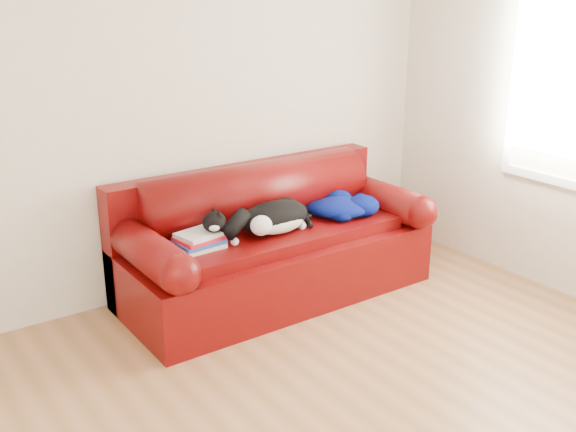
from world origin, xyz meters
The scene contains 6 objects.
room_shell centered at (0.12, 0.02, 1.67)m, with size 4.52×4.02×2.61m.
sofa_base centered at (0.59, 1.49, 0.24)m, with size 2.10×0.90×0.50m.
sofa_back centered at (0.59, 1.74, 0.54)m, with size 2.10×1.01×0.88m.
book_stack centered at (-0.01, 1.44, 0.55)m, with size 0.30×0.25×0.10m.
cat centered at (0.52, 1.39, 0.60)m, with size 0.73×0.44×0.26m.
blanket centered at (1.11, 1.42, 0.57)m, with size 0.51×0.48×0.15m.
Camera 1 is at (-1.79, -2.04, 2.04)m, focal length 42.00 mm.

